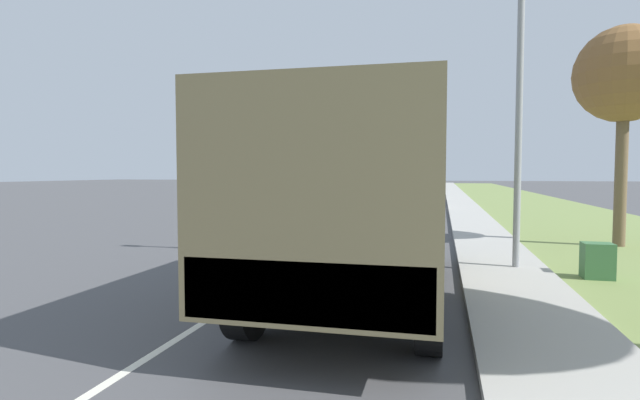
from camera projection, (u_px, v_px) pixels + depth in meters
name	position (u px, v px, depth m)	size (l,w,h in m)	color
ground_plane	(399.00, 199.00, 38.94)	(180.00, 180.00, 0.00)	#4C4C4F
lane_centre_stripe	(399.00, 199.00, 38.94)	(0.12, 120.00, 0.00)	silver
sidewalk_right	(459.00, 199.00, 37.87)	(1.80, 120.00, 0.12)	#ADAAA3
grass_strip_right	(520.00, 201.00, 36.83)	(7.00, 120.00, 0.02)	olive
military_truck	(364.00, 196.00, 8.24)	(2.55, 7.90, 3.04)	#474C38
car_nearest_ahead	(313.00, 206.00, 21.02)	(1.91, 4.66, 1.55)	#336B3D
car_second_ahead	(417.00, 196.00, 29.14)	(1.93, 3.90, 1.60)	silver
car_third_ahead	(424.00, 190.00, 38.98)	(1.71, 4.80, 1.58)	silver
lamp_post	(510.00, 56.00, 10.28)	(1.69, 0.24, 7.41)	gray
tree_mid_right	(624.00, 76.00, 13.80)	(2.65, 2.65, 6.13)	brown
utility_box	(597.00, 261.00, 9.76)	(0.55, 0.45, 0.70)	#3D7042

